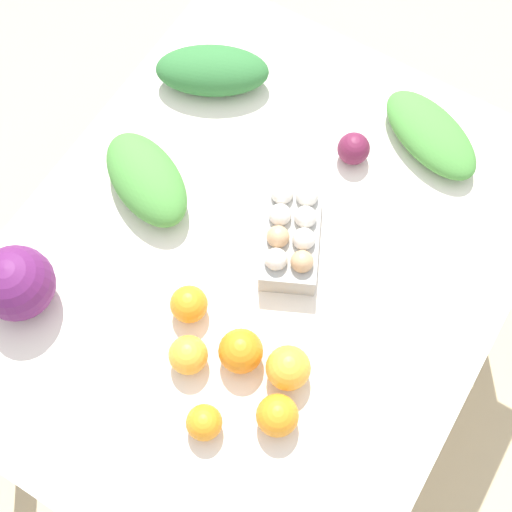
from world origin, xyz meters
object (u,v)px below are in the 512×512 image
orange_0 (288,368)px  orange_4 (189,304)px  beet_root (354,149)px  orange_2 (241,351)px  greens_bunch_beet_tops (212,71)px  egg_carton (291,233)px  orange_3 (190,356)px  greens_bunch_scallion (146,179)px  orange_1 (204,423)px  cabbage_purple (17,283)px  orange_5 (277,415)px  greens_bunch_chard (431,135)px

orange_0 → orange_4: bearing=87.4°
beet_root → orange_2: size_ratio=0.82×
orange_0 → greens_bunch_beet_tops: bearing=44.3°
egg_carton → orange_3: (-0.31, 0.04, -0.01)m
orange_3 → orange_0: bearing=-66.4°
greens_bunch_scallion → orange_1: greens_bunch_scallion is taller
orange_2 → orange_3: 0.09m
cabbage_purple → orange_1: (-0.03, -0.43, -0.04)m
orange_3 → greens_bunch_beet_tops: bearing=28.9°
cabbage_purple → orange_1: bearing=-94.0°
orange_3 → orange_2: bearing=-54.3°
greens_bunch_scallion → orange_5: (-0.27, -0.47, -0.01)m
egg_carton → greens_bunch_beet_tops: egg_carton is taller
orange_4 → orange_0: bearing=-92.6°
beet_root → orange_3: size_ratio=0.93×
cabbage_purple → orange_5: size_ratio=1.86×
cabbage_purple → orange_5: (0.05, -0.54, -0.03)m
orange_1 → greens_bunch_chard: bearing=-6.2°
greens_bunch_beet_tops → orange_0: size_ratio=2.98×
orange_0 → orange_2: (-0.02, 0.09, 0.00)m
orange_3 → orange_5: orange_5 is taller
orange_5 → orange_2: bearing=60.7°
greens_bunch_scallion → orange_2: bearing=-120.3°
greens_bunch_chard → orange_1: size_ratio=3.84×
orange_1 → orange_3: orange_3 is taller
greens_bunch_beet_tops → beet_root: bearing=-91.5°
cabbage_purple → orange_1: 0.43m
orange_0 → orange_3: bearing=113.6°
egg_carton → orange_1: size_ratio=3.77×
beet_root → orange_1: (-0.64, -0.04, -0.00)m
orange_0 → beet_root: bearing=14.0°
beet_root → orange_3: (-0.55, 0.05, 0.00)m
greens_bunch_scallion → orange_0: greens_bunch_scallion is taller
greens_bunch_beet_tops → orange_5: (-0.57, -0.50, -0.01)m
cabbage_purple → orange_4: size_ratio=1.99×
greens_bunch_scallion → orange_5: bearing=-120.0°
orange_5 → orange_4: bearing=69.4°
orange_0 → orange_1: size_ratio=1.27×
greens_bunch_beet_tops → orange_2: size_ratio=2.98×
greens_bunch_beet_tops → orange_3: (-0.56, -0.31, -0.01)m
orange_1 → greens_bunch_scallion: bearing=46.3°
egg_carton → greens_bunch_scallion: egg_carton is taller
greens_bunch_beet_tops → greens_bunch_scallion: bearing=-174.0°
cabbage_purple → beet_root: size_ratio=2.10×
orange_4 → beet_root: bearing=-12.6°
orange_0 → orange_3: orange_0 is taller
orange_0 → orange_5: orange_0 is taller
greens_bunch_scallion → greens_bunch_chard: bearing=-47.8°
cabbage_purple → greens_bunch_scallion: size_ratio=0.60×
orange_1 → orange_4: orange_4 is taller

